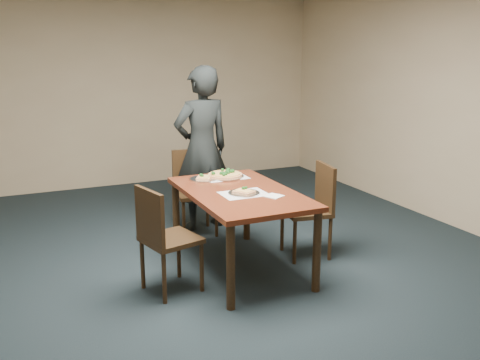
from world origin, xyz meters
name	(u,v)px	position (x,y,z in m)	size (l,w,h in m)	color
ground	(232,292)	(0.00, 0.00, 0.00)	(8.00, 8.00, 0.00)	black
room_shell	(231,83)	(0.00, 0.00, 1.74)	(8.00, 8.00, 8.00)	tan
dining_table	(240,201)	(0.27, 0.42, 0.66)	(0.90, 1.50, 0.75)	#511E10
chair_far	(194,186)	(0.23, 1.58, 0.52)	(0.46, 0.46, 0.91)	black
chair_left	(163,234)	(-0.51, 0.23, 0.52)	(0.51, 0.51, 0.91)	black
chair_right	(314,205)	(1.07, 0.44, 0.52)	(0.48, 0.48, 0.91)	black
diner	(202,149)	(0.37, 1.68, 0.91)	(0.66, 0.43, 1.81)	black
placemat_main	(225,177)	(0.34, 0.95, 0.75)	(0.42, 0.32, 0.00)	white
placemat_near	(244,194)	(0.26, 0.31, 0.75)	(0.40, 0.30, 0.00)	white
pizza_pan	(225,175)	(0.34, 0.95, 0.77)	(0.37, 0.37, 0.07)	silver
slice_plate_near	(244,192)	(0.26, 0.31, 0.76)	(0.28, 0.28, 0.06)	silver
slice_plate_far	(204,178)	(0.12, 0.95, 0.76)	(0.28, 0.28, 0.06)	silver
napkin	(274,196)	(0.46, 0.13, 0.75)	(0.14, 0.14, 0.01)	white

